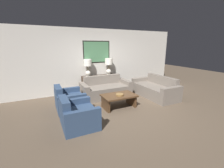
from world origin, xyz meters
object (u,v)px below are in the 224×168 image
at_px(armchair_near_camera, 78,116).
at_px(table_lamp_right, 109,64).
at_px(coffee_table, 119,98).
at_px(armchair_near_back_wall, 69,101).
at_px(couch_by_side, 155,89).
at_px(console_table, 99,84).
at_px(decorative_bowl, 120,95).
at_px(table_lamp_left, 88,66).
at_px(couch_by_back_wall, 106,90).

bearing_deg(armchair_near_camera, table_lamp_right, 51.10).
height_order(table_lamp_right, coffee_table, table_lamp_right).
relative_size(coffee_table, armchair_near_back_wall, 1.10).
bearing_deg(armchair_near_camera, couch_by_side, 15.67).
relative_size(console_table, coffee_table, 1.35).
bearing_deg(decorative_bowl, table_lamp_right, 75.11).
relative_size(table_lamp_left, table_lamp_right, 1.00).
relative_size(console_table, table_lamp_right, 2.06).
height_order(table_lamp_left, decorative_bowl, table_lamp_left).
xyz_separation_m(table_lamp_left, armchair_near_back_wall, (-1.06, -1.33, -0.89)).
xyz_separation_m(console_table, decorative_bowl, (-0.05, -1.96, 0.09)).
height_order(coffee_table, armchair_near_back_wall, armchair_near_back_wall).
xyz_separation_m(couch_by_back_wall, coffee_table, (-0.04, -1.19, 0.03)).
xyz_separation_m(console_table, armchair_near_back_wall, (-1.53, -1.33, -0.08)).
height_order(table_lamp_left, armchair_near_camera, table_lamp_left).
relative_size(armchair_near_back_wall, armchair_near_camera, 1.00).
relative_size(console_table, couch_by_back_wall, 0.76).
bearing_deg(table_lamp_right, armchair_near_back_wall, -146.41).
distance_m(table_lamp_right, couch_by_side, 2.21).
relative_size(coffee_table, decorative_bowl, 4.27).
bearing_deg(armchair_near_camera, armchair_near_back_wall, 90.00).
xyz_separation_m(console_table, couch_by_back_wall, (0.00, -0.71, -0.08)).
bearing_deg(armchair_near_camera, console_table, 58.33).
bearing_deg(couch_by_side, console_table, 138.94).
bearing_deg(couch_by_back_wall, couch_by_side, -25.31).
height_order(table_lamp_right, couch_by_side, table_lamp_right).
bearing_deg(console_table, couch_by_back_wall, -90.00).
bearing_deg(table_lamp_right, armchair_near_camera, -128.90).
bearing_deg(coffee_table, console_table, 88.65).
distance_m(coffee_table, armchair_near_camera, 1.59).
xyz_separation_m(table_lamp_left, table_lamp_right, (0.94, 0.00, 0.00)).
bearing_deg(coffee_table, couch_by_back_wall, 87.85).
distance_m(table_lamp_right, coffee_table, 2.15).
distance_m(couch_by_side, armchair_near_back_wall, 3.31).
height_order(couch_by_back_wall, armchair_near_camera, couch_by_back_wall).
xyz_separation_m(table_lamp_right, decorative_bowl, (-0.52, -1.96, -0.72)).
relative_size(table_lamp_right, armchair_near_back_wall, 0.72).
relative_size(couch_by_back_wall, couch_by_side, 1.00).
xyz_separation_m(console_table, table_lamp_left, (-0.47, 0.00, 0.81)).
bearing_deg(armchair_near_back_wall, decorative_bowl, -23.19).
bearing_deg(couch_by_back_wall, console_table, 90.00).
bearing_deg(coffee_table, armchair_near_camera, -158.82).
xyz_separation_m(coffee_table, decorative_bowl, (-0.01, -0.06, 0.14)).
relative_size(decorative_bowl, armchair_near_camera, 0.26).
distance_m(coffee_table, armchair_near_back_wall, 1.59).
distance_m(table_lamp_right, armchair_near_camera, 3.30).
xyz_separation_m(couch_by_side, armchair_near_camera, (-3.30, -0.93, -0.00)).
distance_m(console_table, coffee_table, 1.90).
height_order(couch_by_back_wall, armchair_near_back_wall, couch_by_back_wall).
distance_m(table_lamp_left, couch_by_side, 2.87).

